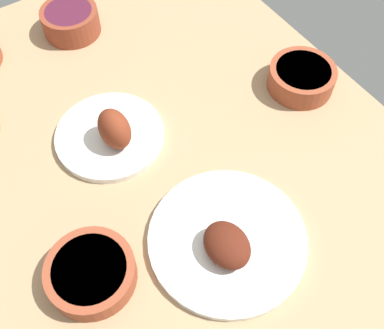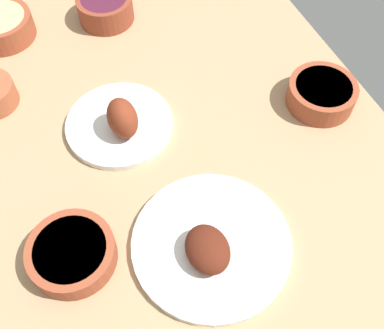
{
  "view_description": "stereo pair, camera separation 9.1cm",
  "coord_description": "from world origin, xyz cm",
  "px_view_note": "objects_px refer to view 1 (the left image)",
  "views": [
    {
      "loc": [
        -41.79,
        27.57,
        82.46
      ],
      "look_at": [
        0.0,
        0.0,
        6.0
      ],
      "focal_mm": 42.98,
      "sensor_mm": 36.0,
      "label": 1
    },
    {
      "loc": [
        -46.1,
        19.53,
        82.46
      ],
      "look_at": [
        0.0,
        0.0,
        6.0
      ],
      "focal_mm": 42.98,
      "sensor_mm": 36.0,
      "label": 2
    }
  ],
  "objects_px": {
    "plate_center_main": "(111,133)",
    "bowl_onions": "(71,20)",
    "plate_far_side": "(227,241)",
    "bowl_sauce": "(302,77)",
    "bowl_soup": "(91,272)"
  },
  "relations": [
    {
      "from": "bowl_onions",
      "to": "plate_far_side",
      "type": "bearing_deg",
      "value": 178.75
    },
    {
      "from": "plate_far_side",
      "to": "bowl_sauce",
      "type": "relative_size",
      "value": 1.95
    },
    {
      "from": "plate_center_main",
      "to": "bowl_soup",
      "type": "bearing_deg",
      "value": 145.33
    },
    {
      "from": "bowl_sauce",
      "to": "bowl_onions",
      "type": "distance_m",
      "value": 0.58
    },
    {
      "from": "bowl_soup",
      "to": "plate_center_main",
      "type": "bearing_deg",
      "value": -34.67
    },
    {
      "from": "plate_center_main",
      "to": "bowl_onions",
      "type": "relative_size",
      "value": 1.64
    },
    {
      "from": "plate_center_main",
      "to": "bowl_onions",
      "type": "xyz_separation_m",
      "value": [
        0.36,
        -0.08,
        0.01
      ]
    },
    {
      "from": "plate_far_side",
      "to": "bowl_onions",
      "type": "bearing_deg",
      "value": -1.25
    },
    {
      "from": "plate_far_side",
      "to": "bowl_sauce",
      "type": "xyz_separation_m",
      "value": [
        0.23,
        -0.37,
        0.01
      ]
    },
    {
      "from": "bowl_sauce",
      "to": "bowl_onions",
      "type": "bearing_deg",
      "value": 37.69
    },
    {
      "from": "plate_far_side",
      "to": "bowl_onions",
      "type": "xyz_separation_m",
      "value": [
        0.68,
        -0.01,
        0.02
      ]
    },
    {
      "from": "bowl_sauce",
      "to": "plate_center_main",
      "type": "bearing_deg",
      "value": 77.14
    },
    {
      "from": "plate_far_side",
      "to": "bowl_soup",
      "type": "distance_m",
      "value": 0.25
    },
    {
      "from": "plate_far_side",
      "to": "bowl_sauce",
      "type": "bearing_deg",
      "value": -58.51
    },
    {
      "from": "bowl_sauce",
      "to": "plate_far_side",
      "type": "bearing_deg",
      "value": 121.49
    }
  ]
}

